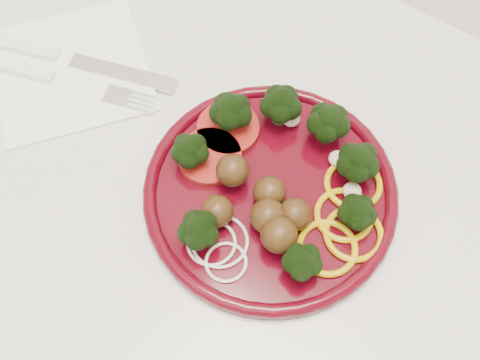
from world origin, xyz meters
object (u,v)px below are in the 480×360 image
Objects in this scene: plate at (273,187)px; napkin at (71,70)px; knife at (52,54)px; fork at (38,74)px.

napkin is (-0.27, 0.00, -0.02)m from plate.
fork is (0.01, -0.03, -0.00)m from knife.
napkin is at bearing 33.31° from fork.
plate is 0.30m from knife.
fork is at bearing -175.17° from plate.
plate reaches higher than fork.
napkin is 0.03m from knife.
knife is (-0.30, 0.01, -0.01)m from plate.
napkin is at bearing 179.45° from plate.
fork reaches higher than napkin.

